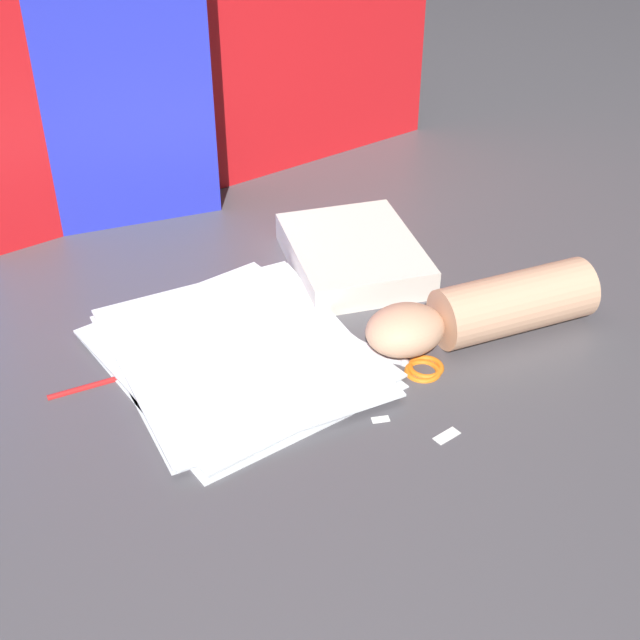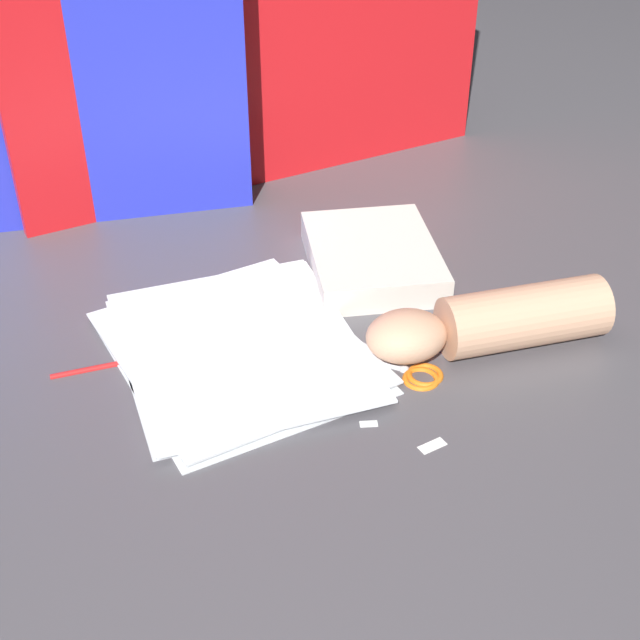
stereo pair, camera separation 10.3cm
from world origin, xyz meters
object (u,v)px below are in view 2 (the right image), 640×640
book_closed (372,257)px  hand_forearm (492,322)px  paper_stack (239,347)px  scissors (404,367)px

book_closed → hand_forearm: size_ratio=0.83×
paper_stack → book_closed: bearing=23.1°
book_closed → scissors: 0.23m
paper_stack → scissors: 0.20m
paper_stack → scissors: paper_stack is taller
paper_stack → hand_forearm: hand_forearm is taller
hand_forearm → paper_stack: bearing=156.8°
scissors → hand_forearm: size_ratio=0.46×
scissors → hand_forearm: hand_forearm is taller
paper_stack → scissors: bearing=-34.9°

